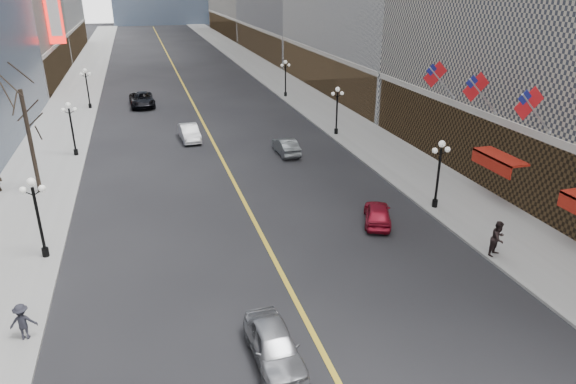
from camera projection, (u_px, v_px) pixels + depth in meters
sidewalk_east at (293, 90)px, 69.77m from camera, size 6.00×230.00×0.15m
sidewalk_west at (74, 102)px, 62.62m from camera, size 6.00×230.00×0.15m
lane_line at (182, 82)px, 75.10m from camera, size 0.25×200.00×0.02m
streetlamp_east_1 at (439, 167)px, 32.62m from camera, size 1.26×0.44×4.52m
streetlamp_east_2 at (337, 106)px, 48.60m from camera, size 1.26×0.44×4.52m
streetlamp_east_3 at (285, 74)px, 64.58m from camera, size 1.26×0.44×4.52m
streetlamp_west_1 at (37, 210)px, 26.59m from camera, size 1.26×0.44×4.52m
streetlamp_west_2 at (71, 123)px, 42.57m from camera, size 1.26×0.44×4.52m
streetlamp_west_3 at (87, 84)px, 58.55m from camera, size 1.26×0.44×4.52m
flag_3 at (531, 106)px, 29.17m from camera, size 2.87×0.12×2.87m
flag_4 at (478, 89)px, 33.61m from camera, size 2.87×0.12×2.87m
flag_5 at (437, 77)px, 38.05m from camera, size 2.87×0.12×2.87m
awning_c at (497, 159)px, 33.65m from camera, size 1.40×4.00×0.93m
tree_west_far at (23, 106)px, 33.76m from camera, size 3.60×3.60×7.92m
car_nb_near at (274, 345)px, 20.00m from camera, size 1.89×4.43×1.49m
car_nb_mid at (189, 133)px, 47.81m from camera, size 1.81×4.57×1.48m
car_nb_far at (142, 100)px, 60.61m from camera, size 3.00×6.00×1.63m
car_sb_mid at (378, 213)px, 31.48m from camera, size 2.94×4.20×1.33m
car_sb_far at (286, 146)px, 44.06m from camera, size 1.52×4.22×1.38m
ped_east_walk at (498, 238)px, 27.42m from camera, size 1.09×0.88×1.98m
ped_west_walk at (23, 322)px, 21.03m from camera, size 1.06×0.45×1.63m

